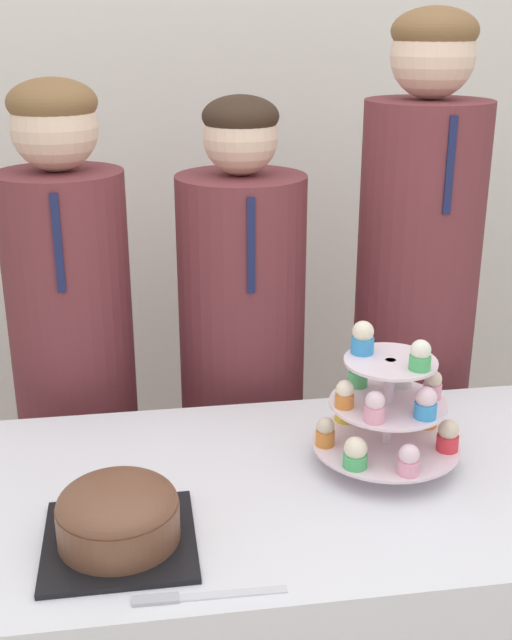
# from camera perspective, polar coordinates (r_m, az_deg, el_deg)

# --- Properties ---
(wall_back) EXTENTS (9.00, 0.06, 2.70)m
(wall_back) POSITION_cam_1_polar(r_m,az_deg,el_deg) (2.74, -3.02, 15.91)
(wall_back) COLOR silver
(wall_back) RESTS_ON ground_plane
(table) EXTENTS (1.55, 0.68, 0.75)m
(table) POSITION_cam_1_polar(r_m,az_deg,el_deg) (1.78, 2.66, -21.59)
(table) COLOR white
(table) RESTS_ON ground_plane
(round_cake) EXTENTS (0.25, 0.25, 0.11)m
(round_cake) POSITION_cam_1_polar(r_m,az_deg,el_deg) (1.38, -9.79, -13.50)
(round_cake) COLOR black
(round_cake) RESTS_ON table
(cake_knife) EXTENTS (0.24, 0.02, 0.01)m
(cake_knife) POSITION_cam_1_polar(r_m,az_deg,el_deg) (1.29, -5.16, -19.09)
(cake_knife) COLOR silver
(cake_knife) RESTS_ON table
(cupcake_stand) EXTENTS (0.29, 0.29, 0.29)m
(cupcake_stand) POSITION_cam_1_polar(r_m,az_deg,el_deg) (1.58, 9.34, -6.12)
(cupcake_stand) COLOR silver
(cupcake_stand) RESTS_ON table
(student_0) EXTENTS (0.30, 0.30, 1.45)m
(student_0) POSITION_cam_1_polar(r_m,az_deg,el_deg) (2.07, -12.62, -4.91)
(student_0) COLOR brown
(student_0) RESTS_ON ground_plane
(student_1) EXTENTS (0.32, 0.32, 1.41)m
(student_1) POSITION_cam_1_polar(r_m,az_deg,el_deg) (2.09, -0.98, -5.17)
(student_1) COLOR brown
(student_1) RESTS_ON ground_plane
(student_2) EXTENTS (0.31, 0.31, 1.60)m
(student_2) POSITION_cam_1_polar(r_m,az_deg,el_deg) (2.15, 11.02, -1.76)
(student_2) COLOR brown
(student_2) RESTS_ON ground_plane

